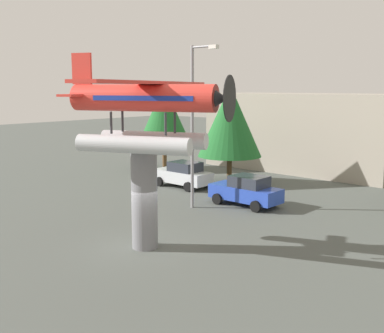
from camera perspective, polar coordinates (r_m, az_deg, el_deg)
ground_plane at (r=20.91m, az=-5.58°, el=-9.52°), size 140.00×140.00×0.00m
display_pedestal at (r=20.33m, az=-5.67°, el=-3.94°), size 1.10×1.10×4.18m
floatplane_monument at (r=19.75m, az=-5.50°, el=6.71°), size 7.18×10.03×4.00m
car_near_silver at (r=32.85m, az=-1.07°, el=-0.93°), size 4.20×2.02×1.76m
car_mid_blue at (r=27.89m, az=6.45°, el=-2.85°), size 4.20×2.02×1.76m
streetlight_primary at (r=26.55m, az=0.32°, el=5.90°), size 1.84×0.28×8.99m
storefront_building at (r=40.49m, az=13.00°, el=4.00°), size 15.69×5.98×6.26m
tree_west at (r=39.74m, az=-3.32°, el=6.45°), size 4.02×4.02×6.98m
tree_east at (r=33.81m, az=4.52°, el=5.40°), size 4.49×4.49×6.93m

